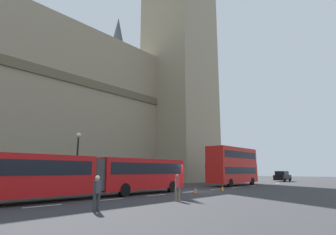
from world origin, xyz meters
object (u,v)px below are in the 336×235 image
double_decker_bus (233,165)px  pedestrian_near_cones (97,192)px  articulated_bus (91,173)px  street_lamp (77,158)px  traffic_cone_west (195,190)px  sedan_lead (282,176)px  pedestrian_by_kerb (177,187)px  traffic_cone_middle (223,189)px

double_decker_bus → pedestrian_near_cones: double_decker_bus is taller
pedestrian_near_cones → articulated_bus: bearing=58.4°
articulated_bus → street_lamp: size_ratio=3.58×
traffic_cone_west → double_decker_bus: bearing=14.7°
sedan_lead → pedestrian_by_kerb: bearing=-171.1°
articulated_bus → pedestrian_near_cones: articulated_bus is taller
double_decker_bus → traffic_cone_middle: size_ratio=16.74×
articulated_bus → double_decker_bus: (21.90, 0.00, 0.96)m
traffic_cone_middle → pedestrian_near_cones: (-15.17, -1.77, 0.63)m
street_lamp → pedestrian_by_kerb: 10.87m
traffic_cone_middle → double_decker_bus: bearing=22.1°
street_lamp → articulated_bus: bearing=-108.9°
traffic_cone_west → pedestrian_by_kerb: bearing=-156.0°
double_decker_bus → articulated_bus: bearing=-180.0°
pedestrian_by_kerb → sedan_lead: bearing=8.9°
traffic_cone_west → traffic_cone_middle: (3.61, -0.56, 0.00)m
articulated_bus → street_lamp: bearing=71.1°
articulated_bus → pedestrian_by_kerb: bearing=-68.6°
sedan_lead → street_lamp: (-38.76, 4.67, 2.14)m
articulated_bus → street_lamp: (1.55, 4.51, 1.31)m
sedan_lead → traffic_cone_west: bearing=-173.8°
traffic_cone_middle → pedestrian_by_kerb: (-9.08, -1.88, 0.63)m
double_decker_bus → traffic_cone_middle: 11.51m
pedestrian_by_kerb → traffic_cone_west: bearing=24.0°
double_decker_bus → street_lamp: street_lamp is taller
street_lamp → pedestrian_by_kerb: size_ratio=3.12×
traffic_cone_middle → sedan_lead: bearing=8.0°
pedestrian_near_cones → pedestrian_by_kerb: size_ratio=1.00×
traffic_cone_middle → pedestrian_near_cones: bearing=-173.4°
double_decker_bus → pedestrian_near_cones: (-25.59, -6.00, -1.80)m
sedan_lead → pedestrian_near_cones: (-44.00, -5.84, -0.00)m
pedestrian_by_kerb → articulated_bus: bearing=111.4°
traffic_cone_middle → street_lamp: street_lamp is taller
traffic_cone_middle → street_lamp: bearing=138.6°
articulated_bus → double_decker_bus: double_decker_bus is taller
articulated_bus → double_decker_bus: 21.92m
traffic_cone_west → pedestrian_near_cones: size_ratio=0.34×
traffic_cone_middle → street_lamp: size_ratio=0.11×
traffic_cone_middle → pedestrian_by_kerb: size_ratio=0.34×
pedestrian_near_cones → double_decker_bus: bearing=13.2°
pedestrian_by_kerb → traffic_cone_middle: bearing=11.7°
double_decker_bus → sedan_lead: (18.41, -0.16, -1.80)m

